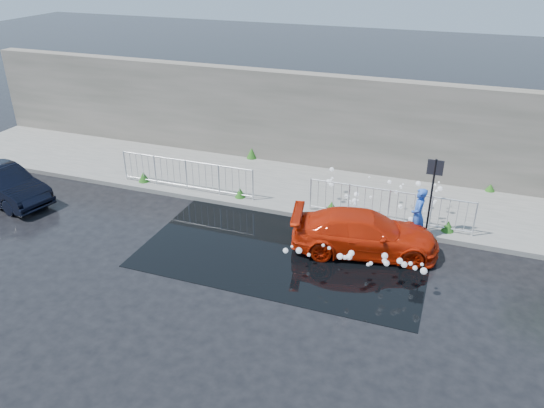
{
  "coord_description": "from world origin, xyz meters",
  "views": [
    {
      "loc": [
        4.67,
        -11.5,
        8.0
      ],
      "look_at": [
        -0.2,
        1.68,
        1.0
      ],
      "focal_mm": 35.0,
      "sensor_mm": 36.0,
      "label": 1
    }
  ],
  "objects_px": {
    "dark_car": "(4,185)",
    "person": "(418,215)",
    "sign_post": "(433,184)",
    "red_car": "(365,233)"
  },
  "relations": [
    {
      "from": "red_car",
      "to": "dark_car",
      "type": "xyz_separation_m",
      "value": [
        -12.08,
        -0.98,
        0.01
      ]
    },
    {
      "from": "dark_car",
      "to": "person",
      "type": "distance_m",
      "value": 13.56
    },
    {
      "from": "sign_post",
      "to": "dark_car",
      "type": "relative_size",
      "value": 0.68
    },
    {
      "from": "person",
      "to": "sign_post",
      "type": "bearing_deg",
      "value": 134.85
    },
    {
      "from": "red_car",
      "to": "dark_car",
      "type": "relative_size",
      "value": 1.11
    },
    {
      "from": "sign_post",
      "to": "dark_car",
      "type": "bearing_deg",
      "value": -169.73
    },
    {
      "from": "red_car",
      "to": "person",
      "type": "xyz_separation_m",
      "value": [
        1.3,
        1.17,
        0.24
      ]
    },
    {
      "from": "sign_post",
      "to": "person",
      "type": "relative_size",
      "value": 1.49
    },
    {
      "from": "red_car",
      "to": "sign_post",
      "type": "bearing_deg",
      "value": -58.42
    },
    {
      "from": "sign_post",
      "to": "person",
      "type": "distance_m",
      "value": 0.98
    }
  ]
}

